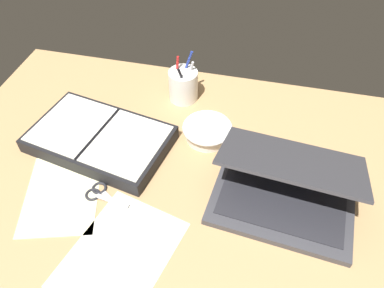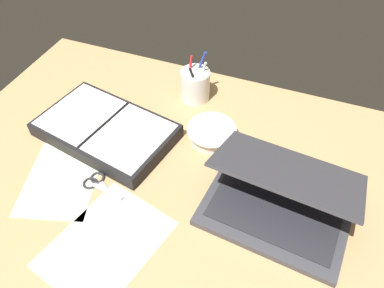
{
  "view_description": "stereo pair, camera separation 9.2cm",
  "coord_description": "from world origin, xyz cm",
  "px_view_note": "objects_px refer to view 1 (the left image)",
  "views": [
    {
      "loc": [
        15.33,
        -55.56,
        80.35
      ],
      "look_at": [
        0.05,
        9.38,
        9.0
      ],
      "focal_mm": 35.0,
      "sensor_mm": 36.0,
      "label": 1
    },
    {
      "loc": [
        24.11,
        -52.84,
        80.35
      ],
      "look_at": [
        0.05,
        9.38,
        9.0
      ],
      "focal_mm": 35.0,
      "sensor_mm": 36.0,
      "label": 2
    }
  ],
  "objects_px": {
    "bowl": "(207,131)",
    "planner": "(100,139)",
    "laptop": "(285,192)",
    "scissors": "(100,194)",
    "pen_cup": "(183,85)"
  },
  "relations": [
    {
      "from": "laptop",
      "to": "scissors",
      "type": "bearing_deg",
      "value": -164.31
    },
    {
      "from": "pen_cup",
      "to": "scissors",
      "type": "distance_m",
      "value": 0.44
    },
    {
      "from": "laptop",
      "to": "pen_cup",
      "type": "xyz_separation_m",
      "value": [
        -0.34,
        0.34,
        0.01
      ]
    },
    {
      "from": "pen_cup",
      "to": "planner",
      "type": "bearing_deg",
      "value": -125.13
    },
    {
      "from": "scissors",
      "to": "laptop",
      "type": "bearing_deg",
      "value": 30.51
    },
    {
      "from": "pen_cup",
      "to": "planner",
      "type": "height_order",
      "value": "pen_cup"
    },
    {
      "from": "bowl",
      "to": "scissors",
      "type": "xyz_separation_m",
      "value": [
        -0.22,
        -0.26,
        -0.02
      ]
    },
    {
      "from": "bowl",
      "to": "planner",
      "type": "height_order",
      "value": "planner"
    },
    {
      "from": "bowl",
      "to": "planner",
      "type": "distance_m",
      "value": 0.31
    },
    {
      "from": "planner",
      "to": "scissors",
      "type": "height_order",
      "value": "planner"
    },
    {
      "from": "laptop",
      "to": "planner",
      "type": "bearing_deg",
      "value": 176.28
    },
    {
      "from": "bowl",
      "to": "pen_cup",
      "type": "bearing_deg",
      "value": 124.81
    },
    {
      "from": "laptop",
      "to": "scissors",
      "type": "relative_size",
      "value": 2.98
    },
    {
      "from": "bowl",
      "to": "scissors",
      "type": "bearing_deg",
      "value": -130.75
    },
    {
      "from": "bowl",
      "to": "pen_cup",
      "type": "distance_m",
      "value": 0.2
    }
  ]
}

